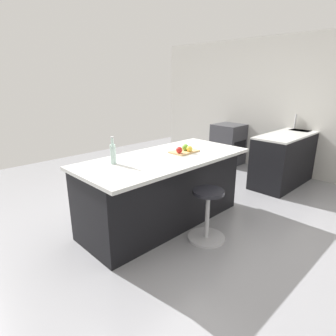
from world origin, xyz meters
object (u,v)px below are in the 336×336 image
(kitchen_island, at_px, (163,189))
(apple_red, at_px, (179,150))
(water_bottle, at_px, (113,153))
(apple_yellow, at_px, (189,149))
(oven_range, at_px, (228,144))
(cutting_board, at_px, (184,152))
(apple_green, at_px, (185,147))
(stool_by_window, at_px, (207,217))

(kitchen_island, xyz_separation_m, apple_red, (-0.20, 0.10, 0.51))
(water_bottle, bearing_deg, apple_red, 163.55)
(apple_yellow, bearing_deg, oven_range, -156.61)
(cutting_board, bearing_deg, apple_green, -168.11)
(cutting_board, distance_m, water_bottle, 0.98)
(kitchen_island, height_order, water_bottle, water_bottle)
(apple_green, height_order, apple_red, apple_green)
(apple_green, bearing_deg, cutting_board, 11.89)
(apple_green, bearing_deg, apple_red, 15.08)
(apple_yellow, distance_m, water_bottle, 1.01)
(kitchen_island, distance_m, apple_yellow, 0.63)
(water_bottle, bearing_deg, cutting_board, 167.85)
(oven_range, bearing_deg, cutting_board, 21.75)
(cutting_board, relative_size, apple_yellow, 4.68)
(apple_red, relative_size, water_bottle, 0.26)
(apple_green, relative_size, apple_red, 1.02)
(oven_range, distance_m, apple_red, 2.96)
(apple_yellow, height_order, water_bottle, water_bottle)
(cutting_board, bearing_deg, oven_range, -158.25)
(kitchen_island, distance_m, apple_green, 0.62)
(stool_by_window, height_order, water_bottle, water_bottle)
(stool_by_window, relative_size, apple_yellow, 8.10)
(stool_by_window, bearing_deg, apple_yellow, -117.12)
(apple_yellow, xyz_separation_m, apple_red, (0.15, -0.04, 0.00))
(apple_green, xyz_separation_m, water_bottle, (0.98, -0.20, 0.06))
(oven_range, bearing_deg, apple_green, 21.85)
(apple_red, bearing_deg, oven_range, -158.53)
(kitchen_island, distance_m, water_bottle, 0.86)
(kitchen_island, relative_size, water_bottle, 7.12)
(apple_green, bearing_deg, apple_yellow, 81.22)
(apple_red, bearing_deg, stool_by_window, 77.53)
(apple_yellow, height_order, apple_red, apple_red)
(apple_green, bearing_deg, oven_range, -158.15)
(oven_range, height_order, kitchen_island, kitchen_island)
(stool_by_window, xyz_separation_m, water_bottle, (0.69, -0.83, 0.73))
(stool_by_window, xyz_separation_m, apple_yellow, (-0.28, -0.54, 0.67))
(cutting_board, height_order, apple_red, apple_red)
(oven_range, relative_size, water_bottle, 2.81)
(apple_green, distance_m, apple_red, 0.17)
(apple_green, height_order, apple_yellow, apple_green)
(apple_red, bearing_deg, kitchen_island, -26.87)
(stool_by_window, xyz_separation_m, cutting_board, (-0.26, -0.62, 0.62))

